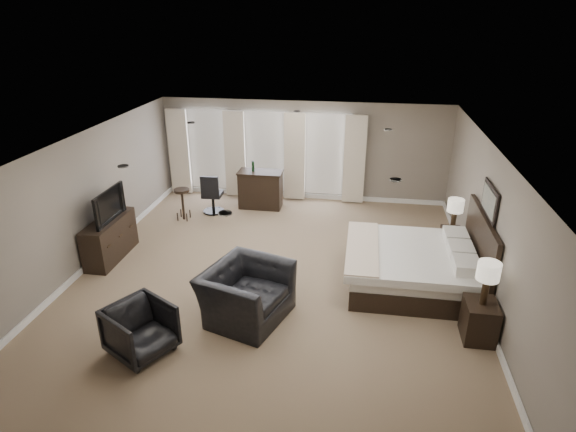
# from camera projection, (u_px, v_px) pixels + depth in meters

# --- Properties ---
(room) EXTENTS (7.60, 8.60, 2.64)m
(room) POSITION_uv_depth(u_px,v_px,m) (274.00, 214.00, 8.77)
(room) COLOR #7E6950
(room) RESTS_ON ground
(window_bay) EXTENTS (5.25, 0.20, 2.30)m
(window_bay) POSITION_uv_depth(u_px,v_px,m) (265.00, 154.00, 12.67)
(window_bay) COLOR silver
(window_bay) RESTS_ON room
(bed) EXTENTS (2.30, 2.20, 1.47)m
(bed) POSITION_uv_depth(u_px,v_px,m) (415.00, 250.00, 8.69)
(bed) COLOR silver
(bed) RESTS_ON ground
(nightstand_near) EXTENTS (0.48, 0.58, 0.63)m
(nightstand_near) POSITION_uv_depth(u_px,v_px,m) (479.00, 321.00, 7.42)
(nightstand_near) COLOR black
(nightstand_near) RESTS_ON ground
(nightstand_far) EXTENTS (0.40, 0.49, 0.53)m
(nightstand_far) POSITION_uv_depth(u_px,v_px,m) (450.00, 241.00, 10.06)
(nightstand_far) COLOR black
(nightstand_far) RESTS_ON ground
(lamp_near) EXTENTS (0.34, 0.34, 0.70)m
(lamp_near) POSITION_uv_depth(u_px,v_px,m) (486.00, 283.00, 7.15)
(lamp_near) COLOR beige
(lamp_near) RESTS_ON nightstand_near
(lamp_far) EXTENTS (0.33, 0.33, 0.67)m
(lamp_far) POSITION_uv_depth(u_px,v_px,m) (454.00, 215.00, 9.83)
(lamp_far) COLOR beige
(lamp_far) RESTS_ON nightstand_far
(wall_art) EXTENTS (0.04, 0.96, 0.56)m
(wall_art) POSITION_uv_depth(u_px,v_px,m) (489.00, 201.00, 8.13)
(wall_art) COLOR slate
(wall_art) RESTS_ON room
(dresser) EXTENTS (0.47, 1.46, 0.85)m
(dresser) POSITION_uv_depth(u_px,v_px,m) (110.00, 239.00, 9.80)
(dresser) COLOR black
(dresser) RESTS_ON ground
(tv) EXTENTS (0.65, 1.12, 0.15)m
(tv) POSITION_uv_depth(u_px,v_px,m) (106.00, 216.00, 9.60)
(tv) COLOR black
(tv) RESTS_ON dresser
(armchair_near) EXTENTS (1.28, 1.59, 1.20)m
(armchair_near) POSITION_uv_depth(u_px,v_px,m) (246.00, 285.00, 7.83)
(armchair_near) COLOR black
(armchair_near) RESTS_ON ground
(armchair_far) EXTENTS (1.11, 1.12, 0.87)m
(armchair_far) POSITION_uv_depth(u_px,v_px,m) (140.00, 328.00, 7.06)
(armchair_far) COLOR black
(armchair_far) RESTS_ON ground
(bar_counter) EXTENTS (1.11, 0.58, 0.97)m
(bar_counter) POSITION_uv_depth(u_px,v_px,m) (261.00, 189.00, 12.30)
(bar_counter) COLOR black
(bar_counter) RESTS_ON ground
(bar_stool_left) EXTENTS (0.48, 0.48, 0.78)m
(bar_stool_left) POSITION_uv_depth(u_px,v_px,m) (183.00, 204.00, 11.62)
(bar_stool_left) COLOR black
(bar_stool_left) RESTS_ON ground
(bar_stool_right) EXTENTS (0.39, 0.39, 0.72)m
(bar_stool_right) POSITION_uv_depth(u_px,v_px,m) (259.00, 189.00, 12.68)
(bar_stool_right) COLOR black
(bar_stool_right) RESTS_ON ground
(desk_chair) EXTENTS (0.54, 0.54, 1.02)m
(desk_chair) POSITION_uv_depth(u_px,v_px,m) (213.00, 193.00, 11.97)
(desk_chair) COLOR black
(desk_chair) RESTS_ON ground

